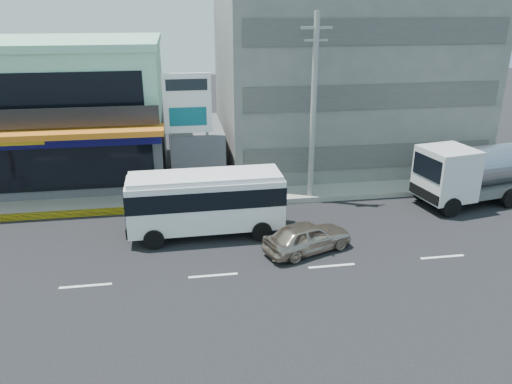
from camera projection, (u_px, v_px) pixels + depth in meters
ground at (213, 276)px, 20.25m from camera, size 120.00×120.00×0.00m
sidewalk at (284, 186)px, 29.70m from camera, size 70.00×5.00×0.30m
shop_building at (63, 114)px, 30.50m from camera, size 12.40×11.70×8.00m
concrete_building at (343, 57)px, 33.06m from camera, size 16.00×12.00×14.00m
gap_structure at (197, 152)px, 30.69m from camera, size 3.00×6.00×3.50m
satellite_dish at (196, 127)px, 29.12m from camera, size 1.50×1.50×0.15m
billboard at (188, 110)px, 26.90m from camera, size 2.60×0.18×6.90m
utility_pole_near at (313, 109)px, 26.12m from camera, size 1.60×0.30×10.00m
minibus at (206, 199)px, 23.24m from camera, size 7.25×2.62×3.02m
sedan at (307, 237)px, 22.02m from camera, size 4.38×2.94×1.38m
tanker_truck at (485, 171)px, 27.16m from camera, size 8.64×3.93×3.29m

